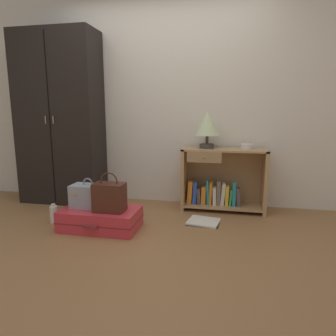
# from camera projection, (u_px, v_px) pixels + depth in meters

# --- Properties ---
(ground_plane) EXTENTS (9.00, 9.00, 0.00)m
(ground_plane) POSITION_uv_depth(u_px,v_px,m) (132.00, 249.00, 2.56)
(ground_plane) COLOR olive
(back_wall) EXTENTS (6.40, 0.10, 2.60)m
(back_wall) POSITION_uv_depth(u_px,v_px,m) (168.00, 99.00, 3.77)
(back_wall) COLOR silver
(back_wall) RESTS_ON ground_plane
(wardrobe) EXTENTS (1.02, 0.47, 2.11)m
(wardrobe) POSITION_uv_depth(u_px,v_px,m) (60.00, 119.00, 3.79)
(wardrobe) COLOR black
(wardrobe) RESTS_ON ground_plane
(bookshelf) EXTENTS (0.97, 0.38, 0.73)m
(bookshelf) POSITION_uv_depth(u_px,v_px,m) (221.00, 181.00, 3.57)
(bookshelf) COLOR tan
(bookshelf) RESTS_ON ground_plane
(table_lamp) EXTENTS (0.28, 0.28, 0.43)m
(table_lamp) POSITION_uv_depth(u_px,v_px,m) (207.00, 125.00, 3.48)
(table_lamp) COLOR #3D3838
(table_lamp) RESTS_ON bookshelf
(bowl) EXTENTS (0.14, 0.14, 0.06)m
(bowl) POSITION_uv_depth(u_px,v_px,m) (247.00, 146.00, 3.45)
(bowl) COLOR silver
(bowl) RESTS_ON bookshelf
(suitcase_large) EXTENTS (0.77, 0.46, 0.20)m
(suitcase_large) POSITION_uv_depth(u_px,v_px,m) (101.00, 219.00, 3.01)
(suitcase_large) COLOR #D1333D
(suitcase_large) RESTS_ON ground_plane
(train_case) EXTENTS (0.33, 0.21, 0.30)m
(train_case) POSITION_uv_depth(u_px,v_px,m) (88.00, 196.00, 3.02)
(train_case) COLOR #8E99A3
(train_case) RESTS_ON suitcase_large
(handbag) EXTENTS (0.29, 0.19, 0.38)m
(handbag) POSITION_uv_depth(u_px,v_px,m) (109.00, 197.00, 2.90)
(handbag) COLOR #472319
(handbag) RESTS_ON suitcase_large
(bottle) EXTENTS (0.07, 0.07, 0.20)m
(bottle) POSITION_uv_depth(u_px,v_px,m) (54.00, 214.00, 3.16)
(bottle) COLOR white
(bottle) RESTS_ON ground_plane
(open_book_on_floor) EXTENTS (0.36, 0.33, 0.02)m
(open_book_on_floor) POSITION_uv_depth(u_px,v_px,m) (204.00, 222.00, 3.18)
(open_book_on_floor) COLOR white
(open_book_on_floor) RESTS_ON ground_plane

